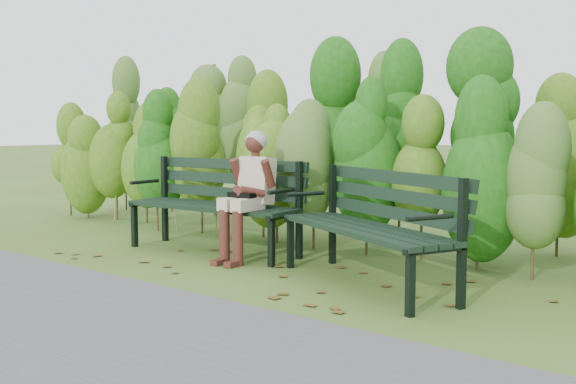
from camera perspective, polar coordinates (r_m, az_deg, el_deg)
The scene contains 7 objects.
ground at distance 6.36m, azimuth -1.98°, elevation -6.98°, with size 80.00×80.00×0.00m, color #4C5D1E.
footpath at distance 4.96m, azimuth -19.08°, elevation -10.91°, with size 60.00×2.50×0.01m, color #474749.
hedge_band at distance 7.72m, azimuth 7.04°, elevation 4.62°, with size 11.04×1.67×2.42m.
leaf_litter at distance 6.65m, azimuth -4.93°, elevation -6.43°, with size 5.96×2.24×0.01m.
bench_left at distance 7.47m, azimuth -5.87°, elevation -0.44°, with size 2.08×0.80×1.02m.
bench_right at distance 5.91m, azimuth 7.42°, elevation -2.20°, with size 2.09×1.42×1.00m.
seated_woman at distance 6.93m, azimuth -3.33°, elevation 0.54°, with size 0.51×0.74×1.34m.
Camera 1 is at (4.04, -4.71, 1.39)m, focal length 42.00 mm.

